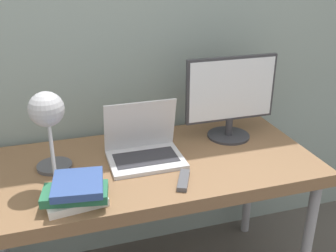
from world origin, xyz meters
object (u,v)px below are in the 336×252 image
(desk_lamp, at_px, (48,118))
(book_stack, at_px, (76,192))
(monitor, at_px, (231,96))
(laptop, at_px, (143,148))

(desk_lamp, distance_m, book_stack, 0.30)
(monitor, bearing_deg, book_stack, -154.84)
(book_stack, bearing_deg, laptop, 40.13)
(laptop, relative_size, desk_lamp, 0.84)
(desk_lamp, bearing_deg, monitor, 12.84)
(monitor, xyz_separation_m, book_stack, (-0.80, -0.38, -0.17))
(laptop, xyz_separation_m, desk_lamp, (-0.39, -0.10, 0.23))
(monitor, xyz_separation_m, desk_lamp, (-0.87, -0.20, 0.06))
(laptop, bearing_deg, monitor, 12.23)
(book_stack, bearing_deg, monitor, 25.16)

